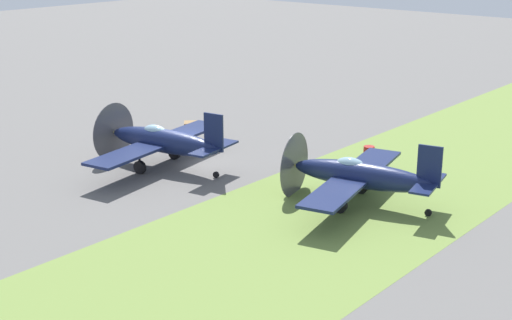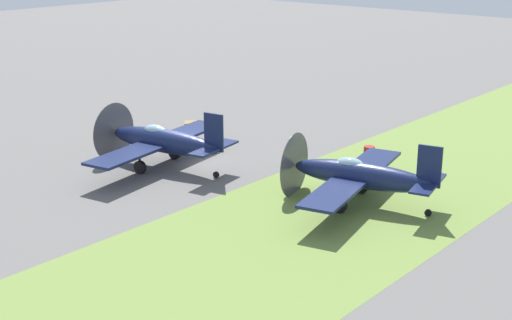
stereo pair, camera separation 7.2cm
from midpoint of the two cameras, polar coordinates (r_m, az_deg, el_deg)
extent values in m
plane|color=#605E5B|center=(40.04, -5.76, -0.22)|extent=(160.00, 160.00, 0.00)
cube|color=olive|center=(33.63, 6.91, -3.74)|extent=(120.00, 11.00, 0.01)
ellipsoid|color=#141E47|center=(38.91, -7.22, 1.48)|extent=(2.38, 7.06, 1.27)
cube|color=#141E47|center=(39.19, -7.68, 1.35)|extent=(9.96, 3.30, 0.14)
cube|color=#141E47|center=(36.85, -3.38, 2.17)|extent=(0.28, 1.13, 1.94)
cube|color=#141E47|center=(37.07, -3.36, 0.95)|extent=(3.37, 1.44, 0.10)
cone|color=#B7B24C|center=(41.25, -11.31, 2.19)|extent=(0.76, 0.81, 0.65)
cylinder|color=#4C4C51|center=(41.11, -11.10, 2.15)|extent=(3.23, 0.57, 3.27)
ellipsoid|color=#8CB2C6|center=(39.16, -7.95, 2.23)|extent=(0.94, 1.53, 0.71)
cylinder|color=black|center=(38.45, -9.11, -0.56)|extent=(0.33, 0.72, 0.69)
cylinder|color=black|center=(38.30, -9.14, 0.13)|extent=(0.12, 0.12, 0.98)
cylinder|color=black|center=(40.65, -6.45, 0.54)|extent=(0.33, 0.72, 0.69)
cylinder|color=black|center=(40.51, -6.47, 1.20)|extent=(0.12, 0.12, 0.98)
cylinder|color=black|center=(37.44, -3.19, -1.16)|extent=(0.17, 0.34, 0.33)
ellipsoid|color=#141E47|center=(33.69, 8.22, -1.19)|extent=(2.70, 6.78, 1.22)
cube|color=#141E47|center=(33.85, 7.58, -1.33)|extent=(9.56, 3.77, 0.14)
cube|color=#141E47|center=(32.62, 13.33, -0.48)|extent=(0.34, 1.07, 1.87)
cube|color=#141E47|center=(32.87, 13.24, -1.78)|extent=(3.26, 1.57, 0.10)
cone|color=#B7B24C|center=(34.93, 2.67, -0.35)|extent=(0.77, 0.81, 0.63)
cylinder|color=#4C4C51|center=(34.86, 2.96, -0.39)|extent=(3.07, 0.75, 3.14)
ellipsoid|color=#8CB2C6|center=(33.74, 7.31, -0.36)|extent=(0.98, 1.49, 0.69)
cylinder|color=black|center=(32.94, 6.51, -3.57)|extent=(0.36, 0.70, 0.67)
cylinder|color=black|center=(32.78, 6.54, -2.80)|extent=(0.12, 0.12, 0.94)
cylinder|color=black|center=(35.46, 8.16, -2.09)|extent=(0.36, 0.70, 0.67)
cylinder|color=black|center=(35.31, 8.19, -1.37)|extent=(0.12, 0.12, 0.94)
cylinder|color=black|center=(33.31, 13.24, -4.03)|extent=(0.19, 0.33, 0.31)
cylinder|color=#9E998E|center=(38.84, 2.95, -0.04)|extent=(0.30, 0.30, 0.88)
cylinder|color=#9E998E|center=(38.62, 2.97, 1.03)|extent=(0.38, 0.38, 0.62)
sphere|color=tan|center=(38.50, 2.98, 1.63)|extent=(0.23, 0.23, 0.23)
cylinder|color=#9E998E|center=(38.86, 2.89, 1.13)|extent=(0.11, 0.11, 0.59)
cylinder|color=#9E998E|center=(38.37, 3.05, 0.92)|extent=(0.11, 0.11, 0.59)
cylinder|color=maroon|center=(40.30, 8.75, 0.45)|extent=(0.60, 0.60, 0.90)
cube|color=olive|center=(46.14, -5.11, 2.58)|extent=(1.27, 1.27, 0.64)
camera|label=1|loc=(0.04, -90.06, -0.02)|focal=51.23mm
camera|label=2|loc=(0.04, 89.94, 0.02)|focal=51.23mm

